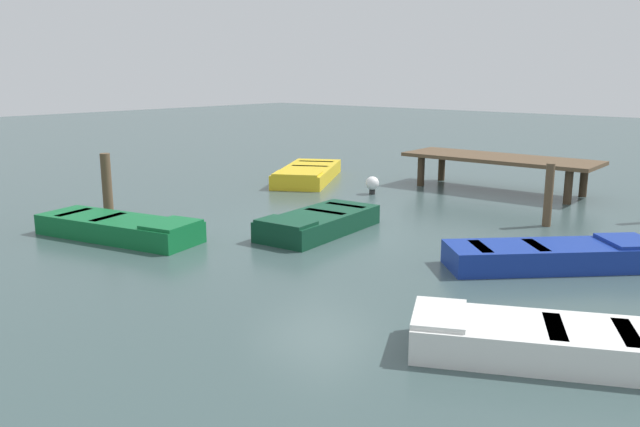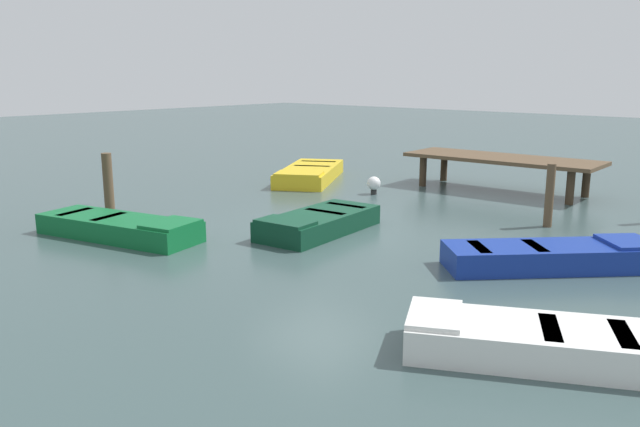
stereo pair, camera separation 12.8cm
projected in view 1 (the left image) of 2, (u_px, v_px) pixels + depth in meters
name	position (u px, v px, depth m)	size (l,w,h in m)	color
ground_plane	(320.00, 230.00, 13.23)	(80.00, 80.00, 0.00)	#384C4C
dock_segment	(500.00, 161.00, 17.41)	(5.24, 1.96, 0.95)	brown
rowboat_yellow	(308.00, 173.00, 19.24)	(3.12, 3.97, 0.46)	gold
rowboat_dark_green	(319.00, 222.00, 12.98)	(1.49, 2.94, 0.46)	#0C3823
rowboat_green	(120.00, 227.00, 12.54)	(3.61, 1.86, 0.46)	#0F602D
rowboat_blue	(552.00, 255.00, 10.65)	(3.13, 3.17, 0.46)	navy
rowboat_white	(532.00, 339.00, 7.29)	(2.95, 2.24, 0.46)	silver
mooring_piling_center	(549.00, 195.00, 13.43)	(0.18, 0.18, 1.34)	brown
mooring_piling_near_right	(107.00, 184.00, 14.55)	(0.22, 0.22, 1.41)	brown
marker_buoy	(372.00, 184.00, 17.05)	(0.36, 0.36, 0.48)	#262626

